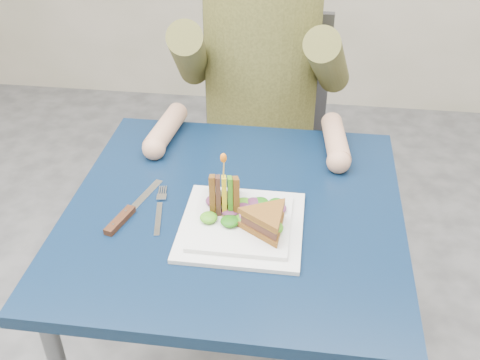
# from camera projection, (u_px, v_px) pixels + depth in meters

# --- Properties ---
(table) EXTENTS (0.75, 0.75, 0.73)m
(table) POSITION_uv_depth(u_px,v_px,m) (235.00, 234.00, 1.31)
(table) COLOR black
(table) RESTS_ON ground
(chair) EXTENTS (0.42, 0.40, 0.93)m
(chair) POSITION_uv_depth(u_px,v_px,m) (262.00, 133.00, 1.92)
(chair) COLOR #47474C
(chair) RESTS_ON ground
(diner) EXTENTS (0.54, 0.59, 0.74)m
(diner) POSITION_uv_depth(u_px,v_px,m) (261.00, 40.00, 1.61)
(diner) COLOR brown
(diner) RESTS_ON chair
(plate) EXTENTS (0.26, 0.26, 0.02)m
(plate) POSITION_uv_depth(u_px,v_px,m) (242.00, 225.00, 1.20)
(plate) COLOR white
(plate) RESTS_ON table
(sandwich_flat) EXTENTS (0.17, 0.17, 0.05)m
(sandwich_flat) POSITION_uv_depth(u_px,v_px,m) (267.00, 221.00, 1.15)
(sandwich_flat) COLOR brown
(sandwich_flat) RESTS_ON plate
(sandwich_upright) EXTENTS (0.09, 0.15, 0.15)m
(sandwich_upright) POSITION_uv_depth(u_px,v_px,m) (224.00, 194.00, 1.21)
(sandwich_upright) COLOR brown
(sandwich_upright) RESTS_ON plate
(fork) EXTENTS (0.04, 0.18, 0.01)m
(fork) POSITION_uv_depth(u_px,v_px,m) (159.00, 211.00, 1.25)
(fork) COLOR silver
(fork) RESTS_ON table
(knife) EXTENTS (0.08, 0.22, 0.02)m
(knife) POSITION_uv_depth(u_px,v_px,m) (125.00, 215.00, 1.23)
(knife) COLOR silver
(knife) RESTS_ON table
(toothpick) EXTENTS (0.01, 0.01, 0.06)m
(toothpick) POSITION_uv_depth(u_px,v_px,m) (224.00, 169.00, 1.18)
(toothpick) COLOR tan
(toothpick) RESTS_ON sandwich_upright
(toothpick_frill) EXTENTS (0.01, 0.01, 0.02)m
(toothpick_frill) POSITION_uv_depth(u_px,v_px,m) (223.00, 158.00, 1.16)
(toothpick_frill) COLOR orange
(toothpick_frill) RESTS_ON sandwich_upright
(lettuce_spill) EXTENTS (0.15, 0.13, 0.02)m
(lettuce_spill) POSITION_uv_depth(u_px,v_px,m) (244.00, 214.00, 1.19)
(lettuce_spill) COLOR #337A14
(lettuce_spill) RESTS_ON plate
(onion_ring) EXTENTS (0.04, 0.04, 0.02)m
(onion_ring) POSITION_uv_depth(u_px,v_px,m) (249.00, 214.00, 1.18)
(onion_ring) COLOR #9E4C7A
(onion_ring) RESTS_ON plate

